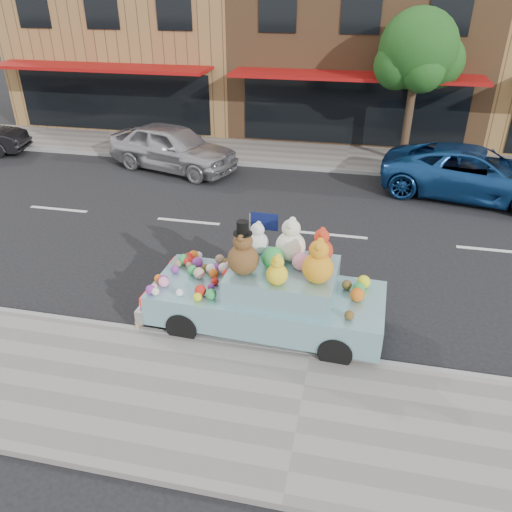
% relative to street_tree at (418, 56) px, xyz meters
% --- Properties ---
extents(ground, '(120.00, 120.00, 0.00)m').
position_rel_street_tree_xyz_m(ground, '(-2.03, -6.55, -3.69)').
color(ground, black).
rests_on(ground, ground).
extents(near_sidewalk, '(60.00, 3.00, 0.12)m').
position_rel_street_tree_xyz_m(near_sidewalk, '(-2.03, -13.05, -3.63)').
color(near_sidewalk, gray).
rests_on(near_sidewalk, ground).
extents(far_sidewalk, '(60.00, 3.00, 0.12)m').
position_rel_street_tree_xyz_m(far_sidewalk, '(-2.03, -0.05, -3.63)').
color(far_sidewalk, gray).
rests_on(far_sidewalk, ground).
extents(near_kerb, '(60.00, 0.12, 0.13)m').
position_rel_street_tree_xyz_m(near_kerb, '(-2.03, -11.55, -3.63)').
color(near_kerb, gray).
rests_on(near_kerb, ground).
extents(far_kerb, '(60.00, 0.12, 0.13)m').
position_rel_street_tree_xyz_m(far_kerb, '(-2.03, -1.55, -3.63)').
color(far_kerb, gray).
rests_on(far_kerb, ground).
extents(storefront_left, '(10.00, 9.80, 7.30)m').
position_rel_street_tree_xyz_m(storefront_left, '(-12.03, 5.42, -0.05)').
color(storefront_left, olive).
rests_on(storefront_left, ground).
extents(storefront_mid, '(10.00, 9.80, 7.30)m').
position_rel_street_tree_xyz_m(storefront_mid, '(-2.03, 5.42, -0.05)').
color(storefront_mid, brown).
rests_on(storefront_mid, ground).
extents(street_tree, '(3.00, 2.70, 5.22)m').
position_rel_street_tree_xyz_m(street_tree, '(0.00, 0.00, 0.00)').
color(street_tree, '#38281C').
rests_on(street_tree, ground).
extents(car_silver, '(5.02, 3.16, 1.59)m').
position_rel_street_tree_xyz_m(car_silver, '(-7.97, -2.43, -2.90)').
color(car_silver, '#ADADB2').
rests_on(car_silver, ground).
extents(car_blue, '(5.81, 3.55, 1.50)m').
position_rel_street_tree_xyz_m(car_blue, '(1.89, -2.91, -2.94)').
color(car_blue, navy).
rests_on(car_blue, ground).
extents(art_car, '(4.55, 1.94, 2.35)m').
position_rel_street_tree_xyz_m(art_car, '(-2.93, -10.81, -2.89)').
color(art_car, black).
rests_on(art_car, ground).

